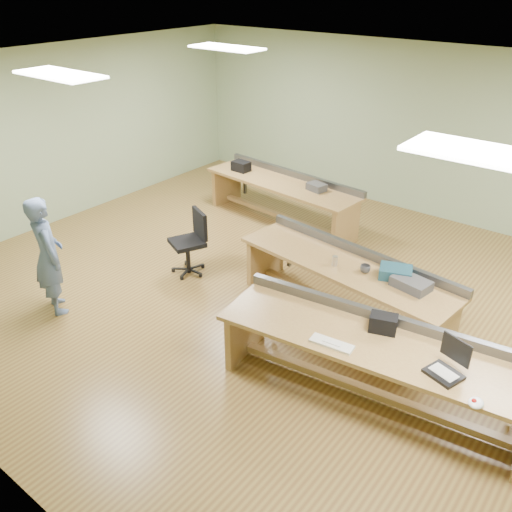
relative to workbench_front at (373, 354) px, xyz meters
name	(u,v)px	position (x,y,z in m)	size (l,w,h in m)	color
floor	(298,303)	(-1.62, 1.04, -0.56)	(10.00, 10.00, 0.00)	olive
ceiling	(308,77)	(-1.62, 1.04, 2.44)	(10.00, 10.00, 0.00)	silver
wall_back	(429,133)	(-1.62, 5.04, 0.94)	(10.00, 0.04, 3.00)	gray
wall_left	(65,134)	(-6.62, 1.04, 0.94)	(0.04, 8.00, 3.00)	gray
fluor_panels	(308,80)	(-1.62, 1.04, 2.41)	(6.20, 3.50, 0.03)	white
workbench_front	(373,354)	(0.00, 0.00, 0.00)	(3.34, 1.29, 0.86)	#A18344
workbench_mid	(346,277)	(-1.02, 1.22, -0.01)	(3.07, 1.13, 0.86)	#A18344
workbench_back	(283,192)	(-3.40, 3.13, -0.01)	(3.05, 1.05, 0.86)	#A18344
person	(48,255)	(-4.11, -1.06, 0.24)	(0.59, 0.39, 1.61)	slate
laptop_base	(443,374)	(0.75, -0.11, 0.20)	(0.31, 0.25, 0.03)	black
laptop_screen	(456,350)	(0.79, 0.01, 0.43)	(0.31, 0.02, 0.25)	black
keyboard	(332,344)	(-0.30, -0.35, 0.20)	(0.44, 0.15, 0.03)	beige
trackball_mouse	(476,403)	(1.12, -0.32, 0.22)	(0.13, 0.15, 0.07)	white
camera_bag	(383,323)	(-0.01, 0.18, 0.28)	(0.28, 0.18, 0.19)	black
task_chair	(191,251)	(-3.38, 0.77, -0.21)	(0.69, 0.69, 0.97)	black
parts_bin_teal	(396,272)	(-0.39, 1.28, 0.25)	(0.38, 0.29, 0.13)	#163948
parts_bin_grey	(411,284)	(-0.14, 1.16, 0.24)	(0.44, 0.28, 0.12)	#37373A
mug	(365,269)	(-0.73, 1.16, 0.24)	(0.13, 0.13, 0.10)	#37373A
drinks_can	(335,261)	(-1.12, 1.08, 0.25)	(0.07, 0.07, 0.13)	#B9B9BD
storage_box_back	(241,166)	(-4.33, 3.11, 0.28)	(0.32, 0.23, 0.18)	black
tray_back	(316,187)	(-2.71, 3.14, 0.25)	(0.30, 0.22, 0.12)	#37373A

